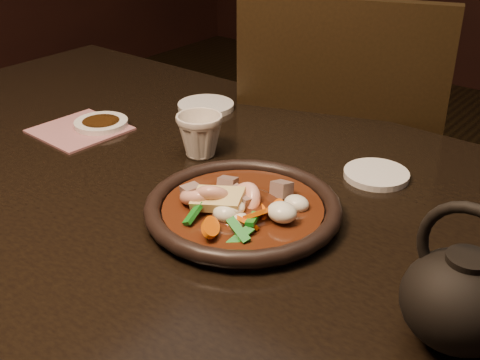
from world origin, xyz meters
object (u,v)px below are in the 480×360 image
Objects in this scene: tea_cup at (200,134)px; teapot at (462,296)px; table at (185,214)px; chair at (340,172)px; plate at (243,209)px.

tea_cup is 0.58m from teapot.
teapot is at bearing -11.88° from table.
chair is at bearing 85.08° from tea_cup.
chair is at bearing 104.87° from plate.
tea_cup reaches higher than plate.
plate is at bearing 84.67° from chair.
chair is 11.63× the size of tea_cup.
chair reaches higher than table.
plate reaches higher than table.
tea_cup is at bearing 166.97° from teapot.
plate is at bearing -32.13° from tea_cup.
chair is 0.66m from plate.
chair is 5.69× the size of teapot.
teapot is at bearing 107.42° from chair.
teapot reaches higher than plate.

